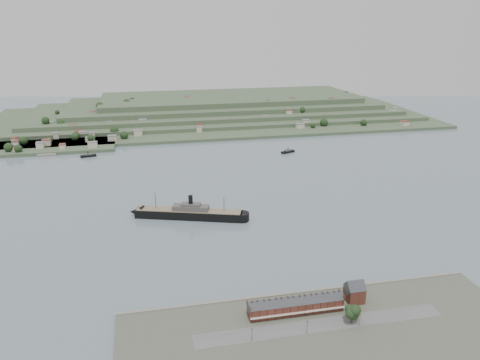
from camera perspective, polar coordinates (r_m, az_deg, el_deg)
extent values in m
plane|color=slate|center=(424.06, 0.88, -3.02)|extent=(1400.00, 1400.00, 0.00)
cube|color=#4C5142|center=(266.56, 10.33, -17.94)|extent=(220.00, 80.00, 2.00)
cube|color=gray|center=(296.05, 7.46, -13.52)|extent=(220.00, 2.00, 2.60)
cube|color=#595959|center=(270.35, 9.86, -17.03)|extent=(140.00, 12.00, 0.10)
cube|color=#4D281B|center=(275.97, 6.80, -15.14)|extent=(55.00, 8.00, 7.00)
cube|color=#33353B|center=(274.01, 6.83, -14.53)|extent=(55.60, 8.15, 8.15)
cube|color=beige|center=(272.54, 7.13, -15.77)|extent=(55.00, 1.60, 0.25)
cube|color=#4D281B|center=(266.95, 1.04, -15.14)|extent=(0.50, 8.40, 3.00)
cube|color=#4D281B|center=(282.51, 12.29, -13.50)|extent=(0.50, 8.40, 3.00)
cube|color=#30201A|center=(267.25, 2.23, -14.74)|extent=(0.90, 1.40, 3.20)
cube|color=#30201A|center=(268.45, 3.40, -14.59)|extent=(0.90, 1.40, 3.20)
cube|color=#30201A|center=(271.92, 6.29, -14.20)|extent=(0.90, 1.40, 3.20)
cube|color=#30201A|center=(273.49, 7.42, -14.03)|extent=(0.90, 1.40, 3.20)
cube|color=#30201A|center=(277.85, 10.17, -13.61)|extent=(0.90, 1.40, 3.20)
cube|color=#30201A|center=(279.76, 11.25, -13.43)|extent=(0.90, 1.40, 3.20)
cube|color=#4D281B|center=(291.24, 13.76, -13.35)|extent=(10.00, 10.00, 9.00)
cube|color=#33353B|center=(288.88, 13.83, -12.60)|extent=(10.40, 10.18, 10.18)
cube|color=#3B5236|center=(764.30, -5.16, 7.20)|extent=(760.00, 260.00, 4.00)
cube|color=#3B5236|center=(790.19, -3.95, 7.96)|extent=(680.00, 220.00, 5.00)
cube|color=#3B5236|center=(805.88, -3.04, 8.60)|extent=(600.00, 200.00, 6.00)
cube|color=#3B5236|center=(821.68, -2.17, 9.28)|extent=(520.00, 180.00, 7.00)
cube|color=#3B5236|center=(837.60, -1.33, 10.00)|extent=(440.00, 160.00, 8.00)
cube|color=#3B5236|center=(661.67, -21.42, 4.03)|extent=(150.00, 90.00, 4.00)
cube|color=gray|center=(622.72, -22.43, 2.95)|extent=(22.00, 14.00, 2.80)
cube|color=black|center=(397.32, -6.27, -4.18)|extent=(89.67, 39.81, 7.03)
cone|color=black|center=(409.13, -12.48, -3.83)|extent=(15.23, 15.23, 12.06)
cylinder|color=black|center=(390.43, 0.25, -4.49)|extent=(12.06, 12.06, 7.03)
cube|color=#807055|center=(395.83, -6.29, -3.67)|extent=(87.45, 38.22, 0.60)
cube|color=#4D4A47|center=(394.56, -6.01, -3.39)|extent=(31.47, 18.04, 4.02)
cube|color=#4D4A47|center=(393.53, -6.03, -3.02)|extent=(17.47, 11.72, 2.51)
cylinder|color=black|center=(392.10, -6.05, -2.51)|extent=(3.62, 3.62, 9.04)
cylinder|color=#453020|center=(400.13, -10.26, -2.57)|extent=(0.50, 0.50, 16.08)
cylinder|color=#453020|center=(388.43, -1.96, -3.10)|extent=(0.50, 0.50, 14.07)
cube|color=black|center=(400.35, -2.06, -4.25)|extent=(15.08, 5.89, 2.35)
cube|color=#4D4A47|center=(399.65, -2.07, -4.01)|extent=(6.97, 4.01, 1.76)
cylinder|color=black|center=(398.89, -2.07, -3.76)|extent=(0.98, 0.98, 3.43)
cube|color=black|center=(597.59, -18.01, 2.82)|extent=(19.19, 8.86, 2.47)
cube|color=#4D4A47|center=(597.10, -18.02, 2.99)|extent=(9.01, 5.75, 1.85)
cylinder|color=black|center=(596.56, -18.04, 3.18)|extent=(1.03, 1.03, 3.60)
cube|color=black|center=(588.92, 5.86, 3.44)|extent=(18.91, 11.74, 2.45)
cube|color=#4D4A47|center=(588.43, 5.86, 3.61)|extent=(9.20, 6.93, 1.84)
cylinder|color=black|center=(587.88, 5.87, 3.81)|extent=(1.02, 1.02, 3.57)
cylinder|color=#453020|center=(274.42, 13.47, -16.15)|extent=(1.05, 1.05, 4.37)
sphere|color=black|center=(272.19, 13.53, -15.47)|extent=(7.87, 7.87, 7.87)
sphere|color=black|center=(273.19, 13.90, -15.14)|extent=(6.12, 6.12, 6.12)
sphere|color=black|center=(270.31, 13.31, -15.61)|extent=(5.60, 5.60, 5.60)
sphere|color=black|center=(269.73, 13.83, -15.29)|extent=(5.25, 5.25, 5.25)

